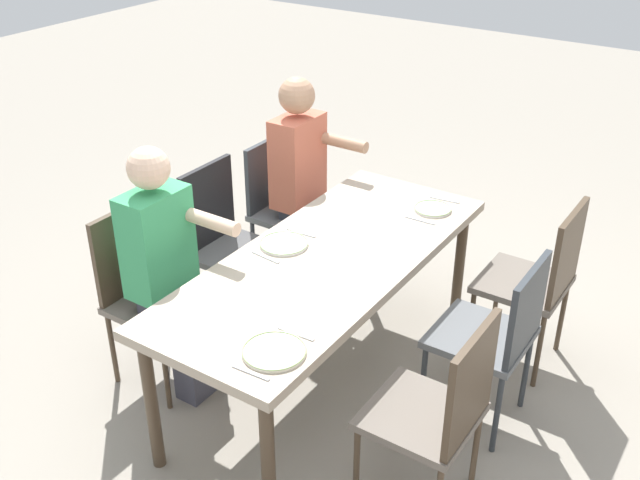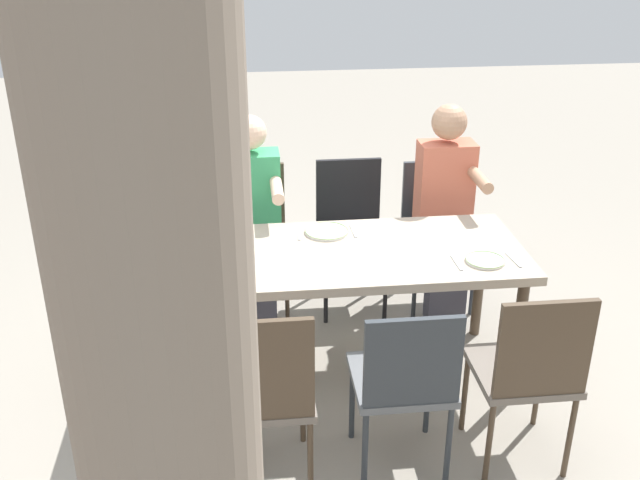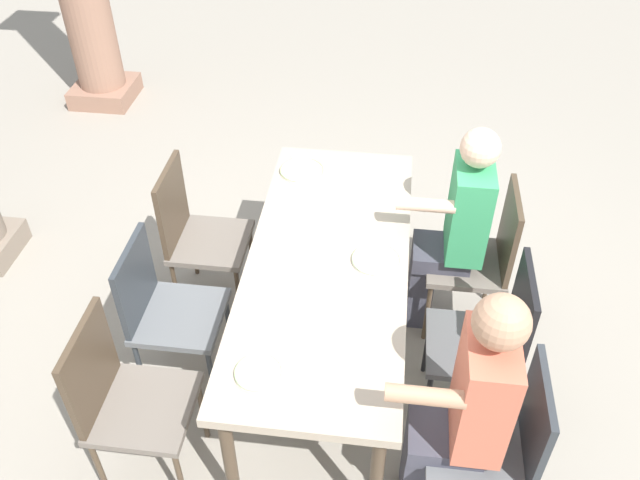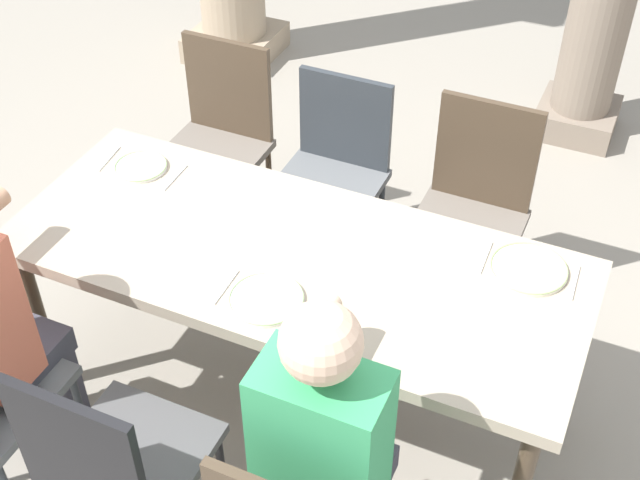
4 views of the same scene
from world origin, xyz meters
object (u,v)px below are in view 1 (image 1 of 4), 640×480
chair_west_north (540,276)px  chair_mid_south (225,237)px  chair_east_north (441,408)px  plate_1 (284,244)px  diner_woman_green (170,267)px  dining_table (326,269)px  diner_man_white (306,180)px  chair_west_south (284,202)px  plate_0 (433,209)px  chair_mid_north (498,331)px  plate_2 (274,351)px  chair_east_south (147,286)px

chair_west_north → chair_mid_south: 1.75m
chair_east_north → plate_1: chair_east_north is taller
chair_mid_south → diner_woman_green: diner_woman_green is taller
dining_table → diner_man_white: 1.01m
chair_west_south → plate_0: 1.06m
chair_mid_north → chair_mid_south: bearing=-90.0°
chair_mid_north → chair_west_north: bearing=179.6°
chair_west_south → chair_mid_south: chair_mid_south is taller
chair_west_north → plate_0: (0.03, -0.62, 0.23)m
plate_1 → plate_2: bearing=33.5°
plate_2 → chair_mid_north: bearing=148.6°
diner_man_white → plate_0: (0.03, 0.86, 0.05)m
dining_table → plate_2: size_ratio=7.73×
plate_2 → chair_east_south: bearing=-107.1°
chair_west_north → chair_east_south: (1.19, -1.65, -0.01)m
chair_west_south → plate_0: bearing=88.5°
chair_east_south → diner_woman_green: bearing=90.9°
chair_mid_north → plate_2: bearing=-31.4°
chair_mid_north → chair_mid_south: size_ratio=0.96×
diner_woman_green → plate_0: 1.44m
plate_2 → chair_west_south: bearing=-145.0°
chair_west_south → chair_east_south: size_ratio=0.97×
dining_table → chair_mid_south: chair_mid_south is taller
dining_table → plate_1: 0.25m
plate_0 → plate_2: same height
plate_0 → plate_2: size_ratio=0.78×
dining_table → plate_0: bearing=164.6°
chair_mid_north → plate_2: (0.95, -0.58, 0.25)m
chair_mid_north → chair_east_south: 1.76m
chair_mid_north → plate_2: size_ratio=3.53×
chair_mid_south → plate_2: bearing=48.3°
plate_0 → plate_1: same height
dining_table → chair_west_north: size_ratio=2.09×
chair_mid_south → diner_woman_green: size_ratio=0.72×
chair_mid_north → chair_east_north: size_ratio=0.97×
chair_west_south → plate_2: 1.87m
dining_table → chair_east_south: bearing=-63.2°
diner_man_white → chair_west_south: bearing=-89.1°
chair_west_north → chair_east_north: 1.19m
chair_east_north → diner_man_white: 1.91m
dining_table → plate_2: (0.75, 0.24, 0.08)m
chair_west_south → chair_east_south: (1.19, -0.00, -0.00)m
dining_table → plate_2: 0.79m
chair_east_north → plate_2: 0.72m
chair_west_south → chair_mid_south: 0.57m
chair_mid_north → diner_man_white: diner_man_white is taller
chair_west_south → chair_east_south: bearing=-0.2°
chair_mid_north → diner_woman_green: size_ratio=0.69×
chair_mid_north → diner_man_white: size_ratio=0.67×
dining_table → plate_2: plate_2 is taller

